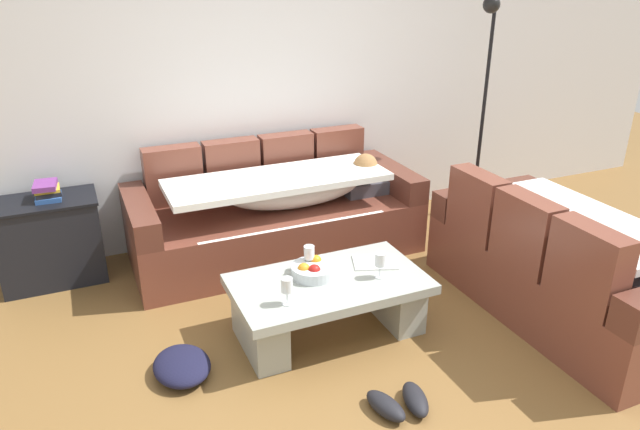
{
  "coord_description": "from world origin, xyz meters",
  "views": [
    {
      "loc": [
        -1.39,
        -2.47,
        2.17
      ],
      "look_at": [
        0.13,
        1.01,
        0.55
      ],
      "focal_mm": 32.87,
      "sensor_mm": 36.0,
      "label": 1
    }
  ],
  "objects_px": {
    "wine_glass_near_right": "(380,261)",
    "crumpled_garment": "(182,366)",
    "floor_lamp": "(483,97)",
    "pair_of_shoes": "(401,403)",
    "couch_along_wall": "(279,214)",
    "wine_glass_near_left": "(287,286)",
    "wine_glass_far_back": "(309,253)",
    "couch_near_window": "(563,267)",
    "side_cabinet": "(50,241)",
    "fruit_bowl": "(313,270)",
    "open_magazine": "(375,262)",
    "book_stack_on_cabinet": "(47,191)",
    "coffee_table": "(329,300)"
  },
  "relations": [
    {
      "from": "side_cabinet",
      "to": "floor_lamp",
      "type": "distance_m",
      "value": 3.7
    },
    {
      "from": "couch_along_wall",
      "to": "floor_lamp",
      "type": "relative_size",
      "value": 1.16
    },
    {
      "from": "fruit_bowl",
      "to": "open_magazine",
      "type": "height_order",
      "value": "fruit_bowl"
    },
    {
      "from": "side_cabinet",
      "to": "floor_lamp",
      "type": "bearing_deg",
      "value": -3.56
    },
    {
      "from": "couch_along_wall",
      "to": "crumpled_garment",
      "type": "distance_m",
      "value": 1.67
    },
    {
      "from": "coffee_table",
      "to": "fruit_bowl",
      "type": "relative_size",
      "value": 4.29
    },
    {
      "from": "wine_glass_near_left",
      "to": "floor_lamp",
      "type": "relative_size",
      "value": 0.09
    },
    {
      "from": "coffee_table",
      "to": "couch_near_window",
      "type": "bearing_deg",
      "value": -14.2
    },
    {
      "from": "couch_along_wall",
      "to": "side_cabinet",
      "type": "xyz_separation_m",
      "value": [
        -1.69,
        0.23,
        -0.01
      ]
    },
    {
      "from": "wine_glass_near_left",
      "to": "wine_glass_near_right",
      "type": "xyz_separation_m",
      "value": [
        0.64,
        0.06,
        0.0
      ]
    },
    {
      "from": "floor_lamp",
      "to": "open_magazine",
      "type": "bearing_deg",
      "value": -145.73
    },
    {
      "from": "floor_lamp",
      "to": "pair_of_shoes",
      "type": "relative_size",
      "value": 5.52
    },
    {
      "from": "wine_glass_near_left",
      "to": "wine_glass_far_back",
      "type": "xyz_separation_m",
      "value": [
        0.27,
        0.33,
        0.0
      ]
    },
    {
      "from": "wine_glass_far_back",
      "to": "crumpled_garment",
      "type": "relative_size",
      "value": 0.42
    },
    {
      "from": "couch_along_wall",
      "to": "floor_lamp",
      "type": "distance_m",
      "value": 2.07
    },
    {
      "from": "floor_lamp",
      "to": "pair_of_shoes",
      "type": "distance_m",
      "value": 3.02
    },
    {
      "from": "couch_along_wall",
      "to": "floor_lamp",
      "type": "bearing_deg",
      "value": 0.08
    },
    {
      "from": "couch_near_window",
      "to": "wine_glass_far_back",
      "type": "relative_size",
      "value": 10.95
    },
    {
      "from": "fruit_bowl",
      "to": "wine_glass_near_right",
      "type": "bearing_deg",
      "value": -26.45
    },
    {
      "from": "wine_glass_far_back",
      "to": "crumpled_garment",
      "type": "height_order",
      "value": "wine_glass_far_back"
    },
    {
      "from": "book_stack_on_cabinet",
      "to": "floor_lamp",
      "type": "height_order",
      "value": "floor_lamp"
    },
    {
      "from": "coffee_table",
      "to": "wine_glass_far_back",
      "type": "height_order",
      "value": "wine_glass_far_back"
    },
    {
      "from": "couch_along_wall",
      "to": "wine_glass_near_left",
      "type": "bearing_deg",
      "value": -107.89
    },
    {
      "from": "couch_along_wall",
      "to": "wine_glass_near_right",
      "type": "xyz_separation_m",
      "value": [
        0.2,
        -1.31,
        0.16
      ]
    },
    {
      "from": "wine_glass_near_left",
      "to": "open_magazine",
      "type": "height_order",
      "value": "wine_glass_near_left"
    },
    {
      "from": "couch_near_window",
      "to": "book_stack_on_cabinet",
      "type": "xyz_separation_m",
      "value": [
        -3.07,
        1.83,
        0.37
      ]
    },
    {
      "from": "couch_near_window",
      "to": "side_cabinet",
      "type": "relative_size",
      "value": 2.52
    },
    {
      "from": "fruit_bowl",
      "to": "side_cabinet",
      "type": "height_order",
      "value": "side_cabinet"
    },
    {
      "from": "couch_along_wall",
      "to": "side_cabinet",
      "type": "height_order",
      "value": "couch_along_wall"
    },
    {
      "from": "coffee_table",
      "to": "book_stack_on_cabinet",
      "type": "bearing_deg",
      "value": 136.93
    },
    {
      "from": "side_cabinet",
      "to": "pair_of_shoes",
      "type": "relative_size",
      "value": 2.04
    },
    {
      "from": "coffee_table",
      "to": "open_magazine",
      "type": "xyz_separation_m",
      "value": [
        0.37,
        0.08,
        0.15
      ]
    },
    {
      "from": "couch_near_window",
      "to": "pair_of_shoes",
      "type": "relative_size",
      "value": 5.15
    },
    {
      "from": "wine_glass_far_back",
      "to": "open_magazine",
      "type": "relative_size",
      "value": 0.59
    },
    {
      "from": "couch_along_wall",
      "to": "wine_glass_near_right",
      "type": "bearing_deg",
      "value": -81.46
    },
    {
      "from": "couch_near_window",
      "to": "wine_glass_near_right",
      "type": "height_order",
      "value": "couch_near_window"
    },
    {
      "from": "couch_along_wall",
      "to": "wine_glass_near_left",
      "type": "distance_m",
      "value": 1.45
    },
    {
      "from": "couch_near_window",
      "to": "open_magazine",
      "type": "height_order",
      "value": "couch_near_window"
    },
    {
      "from": "fruit_bowl",
      "to": "open_magazine",
      "type": "distance_m",
      "value": 0.44
    },
    {
      "from": "couch_near_window",
      "to": "wine_glass_near_right",
      "type": "xyz_separation_m",
      "value": [
        -1.22,
        0.29,
        0.16
      ]
    },
    {
      "from": "wine_glass_near_left",
      "to": "wine_glass_near_right",
      "type": "distance_m",
      "value": 0.64
    },
    {
      "from": "wine_glass_near_right",
      "to": "book_stack_on_cabinet",
      "type": "relative_size",
      "value": 0.72
    },
    {
      "from": "fruit_bowl",
      "to": "wine_glass_far_back",
      "type": "distance_m",
      "value": 0.11
    },
    {
      "from": "side_cabinet",
      "to": "crumpled_garment",
      "type": "bearing_deg",
      "value": -66.96
    },
    {
      "from": "fruit_bowl",
      "to": "wine_glass_near_left",
      "type": "bearing_deg",
      "value": -136.92
    },
    {
      "from": "couch_along_wall",
      "to": "crumpled_garment",
      "type": "bearing_deg",
      "value": -129.84
    },
    {
      "from": "fruit_bowl",
      "to": "wine_glass_far_back",
      "type": "xyz_separation_m",
      "value": [
        0.01,
        0.08,
        0.08
      ]
    },
    {
      "from": "book_stack_on_cabinet",
      "to": "floor_lamp",
      "type": "xyz_separation_m",
      "value": [
        3.57,
        -0.23,
        0.42
      ]
    },
    {
      "from": "wine_glass_near_right",
      "to": "crumpled_garment",
      "type": "height_order",
      "value": "wine_glass_near_right"
    },
    {
      "from": "side_cabinet",
      "to": "floor_lamp",
      "type": "height_order",
      "value": "floor_lamp"
    }
  ]
}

